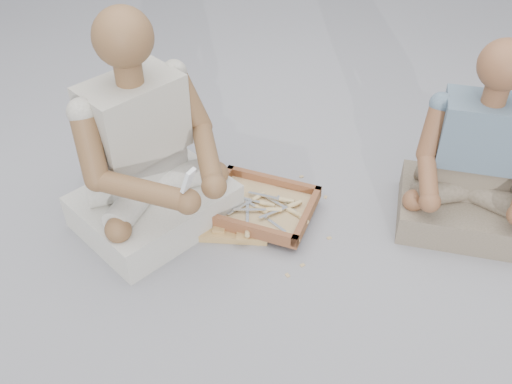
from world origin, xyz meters
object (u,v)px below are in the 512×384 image
at_px(craftsman, 147,160).
at_px(companion, 474,169).
at_px(tool_tray, 260,206).
at_px(carved_panel, 212,213).

height_order(craftsman, companion, craftsman).
distance_m(tool_tray, companion, 0.94).
xyz_separation_m(craftsman, companion, (1.26, 0.60, -0.05)).
height_order(tool_tray, craftsman, craftsman).
height_order(tool_tray, companion, companion).
xyz_separation_m(carved_panel, tool_tray, (0.20, 0.10, 0.04)).
relative_size(carved_panel, tool_tray, 1.06).
bearing_deg(companion, craftsman, 13.61).
height_order(carved_panel, companion, companion).
xyz_separation_m(carved_panel, companion, (1.04, 0.47, 0.27)).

